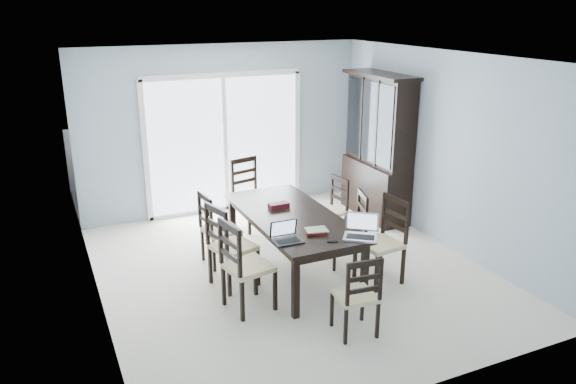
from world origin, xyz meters
name	(u,v)px	position (x,y,z in m)	size (l,w,h in m)	color
floor	(292,271)	(0.00, 0.00, 0.00)	(5.00, 5.00, 0.00)	silver
ceiling	(292,57)	(0.00, 0.00, 2.60)	(5.00, 5.00, 0.00)	white
back_wall	(224,129)	(0.00, 2.50, 1.30)	(4.50, 0.02, 2.60)	#98AAB6
wall_left	(90,197)	(-2.25, 0.00, 1.30)	(0.02, 5.00, 2.60)	#98AAB6
wall_right	(445,151)	(2.25, 0.00, 1.30)	(0.02, 5.00, 2.60)	#98AAB6
balcony	(209,193)	(0.00, 3.50, -0.05)	(4.50, 2.00, 0.10)	gray
railing	(192,148)	(0.00, 4.50, 0.55)	(4.50, 0.06, 1.10)	#99999E
dining_table	(292,221)	(0.00, 0.00, 0.67)	(1.00, 2.20, 0.75)	black
china_hutch	(378,148)	(2.02, 1.25, 1.07)	(0.50, 1.38, 2.20)	black
sliding_door	(225,143)	(0.00, 2.48, 1.09)	(2.52, 0.05, 2.18)	silver
chair_left_near	(240,257)	(-0.89, -0.62, 0.63)	(0.53, 0.52, 1.20)	black
chair_left_mid	(226,237)	(-0.86, -0.05, 0.63)	(0.56, 0.55, 1.18)	black
chair_left_far	(214,222)	(-0.80, 0.58, 0.58)	(0.46, 0.45, 1.10)	black
chair_right_near	(387,231)	(0.93, -0.65, 0.62)	(0.51, 0.49, 1.18)	black
chair_right_mid	(354,221)	(0.81, -0.11, 0.58)	(0.52, 0.51, 1.09)	black
chair_right_far	(334,202)	(0.96, 0.69, 0.55)	(0.45, 0.44, 1.03)	black
chair_end_near	(359,288)	(-0.01, -1.58, 0.53)	(0.42, 0.43, 1.01)	black
chair_end_far	(248,185)	(0.07, 1.65, 0.63)	(0.54, 0.55, 1.18)	black
laptop_dark	(288,238)	(-0.38, -0.72, 0.80)	(0.31, 0.22, 0.21)	black
laptop_silver	(361,233)	(0.38, -0.95, 0.81)	(0.44, 0.42, 0.25)	silver
book_stack	(316,231)	(0.01, -0.62, 0.77)	(0.28, 0.23, 0.04)	maroon
cell_phone	(332,241)	(0.05, -0.91, 0.76)	(0.11, 0.05, 0.01)	black
game_box	(279,205)	(-0.04, 0.29, 0.78)	(0.25, 0.12, 0.06)	#470E1A
hot_tub	(197,165)	(-0.20, 3.46, 0.49)	(2.10, 1.92, 0.99)	brown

